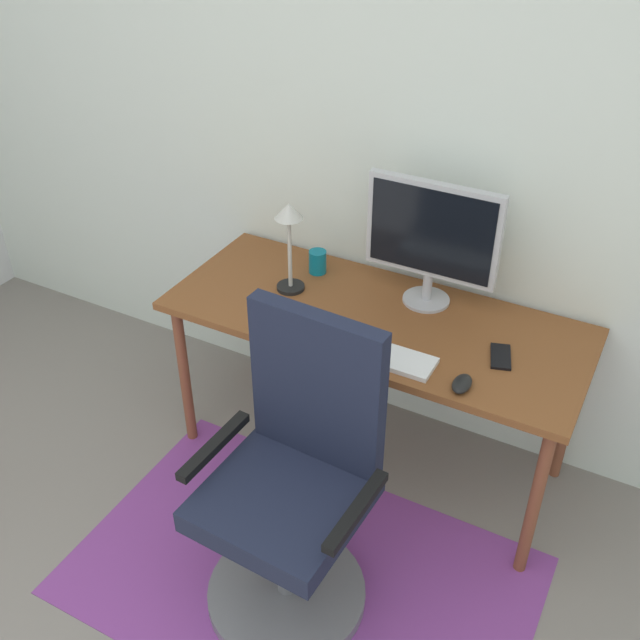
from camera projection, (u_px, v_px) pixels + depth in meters
The scene contains 10 objects.
wall_back at pixel (450, 136), 2.68m from camera, with size 6.00×0.10×2.60m, color silver.
area_rug at pixel (301, 575), 2.66m from camera, with size 1.61×1.02×0.01m, color #813C8D.
desk at pixel (374, 331), 2.79m from camera, with size 1.58×0.65×0.72m.
monitor at pixel (432, 235), 2.67m from camera, with size 0.50×0.18×0.49m.
keyboard at pixel (374, 352), 2.55m from camera, with size 0.43×0.13×0.02m, color white.
computer_mouse at pixel (462, 384), 2.40m from camera, with size 0.06×0.10×0.03m, color black.
coffee_cup at pixel (318, 262), 2.99m from camera, with size 0.07×0.07×0.10m, color #0D6E87.
cell_phone at pixel (501, 357), 2.54m from camera, with size 0.07×0.14×0.01m, color black.
desk_lamp at pixel (289, 229), 2.76m from camera, with size 0.11×0.11×0.37m.
office_chair at pixel (294, 500), 2.38m from camera, with size 0.57×0.55×1.08m.
Camera 1 is at (0.80, -0.30, 2.27)m, focal length 41.54 mm.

